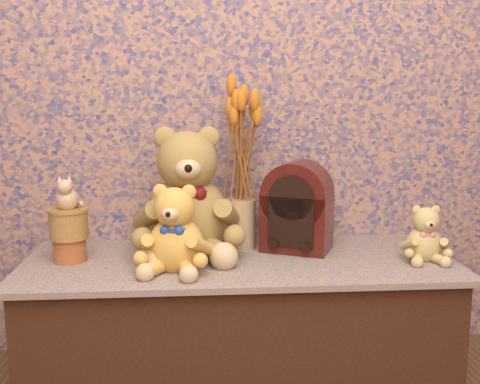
{
  "coord_description": "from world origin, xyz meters",
  "views": [
    {
      "loc": [
        -0.14,
        -0.63,
        0.99
      ],
      "look_at": [
        0.0,
        1.16,
        0.68
      ],
      "focal_mm": 41.82,
      "sensor_mm": 36.0,
      "label": 1
    }
  ],
  "objects_px": {
    "cathedral_radio": "(297,206)",
    "ceramic_vase": "(240,224)",
    "teddy_small": "(425,231)",
    "teddy_medium": "(176,224)",
    "cat_figurine": "(67,192)",
    "biscuit_tin_lower": "(70,250)",
    "teddy_large": "(187,186)"
  },
  "relations": [
    {
      "from": "cathedral_radio",
      "to": "biscuit_tin_lower",
      "type": "distance_m",
      "value": 0.8
    },
    {
      "from": "teddy_small",
      "to": "cathedral_radio",
      "type": "height_order",
      "value": "cathedral_radio"
    },
    {
      "from": "teddy_large",
      "to": "cathedral_radio",
      "type": "distance_m",
      "value": 0.4
    },
    {
      "from": "teddy_small",
      "to": "cat_figurine",
      "type": "xyz_separation_m",
      "value": [
        -1.19,
        0.07,
        0.14
      ]
    },
    {
      "from": "ceramic_vase",
      "to": "biscuit_tin_lower",
      "type": "height_order",
      "value": "ceramic_vase"
    },
    {
      "from": "teddy_medium",
      "to": "cat_figurine",
      "type": "distance_m",
      "value": 0.39
    },
    {
      "from": "teddy_large",
      "to": "cat_figurine",
      "type": "relative_size",
      "value": 4.08
    },
    {
      "from": "ceramic_vase",
      "to": "cat_figurine",
      "type": "height_order",
      "value": "cat_figurine"
    },
    {
      "from": "teddy_large",
      "to": "cathedral_radio",
      "type": "bearing_deg",
      "value": -1.72
    },
    {
      "from": "cat_figurine",
      "to": "teddy_medium",
      "type": "bearing_deg",
      "value": -19.49
    },
    {
      "from": "teddy_small",
      "to": "cathedral_radio",
      "type": "distance_m",
      "value": 0.44
    },
    {
      "from": "teddy_medium",
      "to": "teddy_small",
      "type": "relative_size",
      "value": 1.47
    },
    {
      "from": "teddy_small",
      "to": "ceramic_vase",
      "type": "relative_size",
      "value": 1.12
    },
    {
      "from": "cathedral_radio",
      "to": "biscuit_tin_lower",
      "type": "xyz_separation_m",
      "value": [
        -0.79,
        -0.08,
        -0.12
      ]
    },
    {
      "from": "cathedral_radio",
      "to": "cat_figurine",
      "type": "height_order",
      "value": "cathedral_radio"
    },
    {
      "from": "teddy_small",
      "to": "teddy_medium",
      "type": "bearing_deg",
      "value": -172.55
    },
    {
      "from": "teddy_large",
      "to": "cathedral_radio",
      "type": "height_order",
      "value": "teddy_large"
    },
    {
      "from": "cathedral_radio",
      "to": "ceramic_vase",
      "type": "height_order",
      "value": "cathedral_radio"
    },
    {
      "from": "teddy_small",
      "to": "cat_figurine",
      "type": "relative_size",
      "value": 1.73
    },
    {
      "from": "ceramic_vase",
      "to": "biscuit_tin_lower",
      "type": "distance_m",
      "value": 0.6
    },
    {
      "from": "teddy_medium",
      "to": "teddy_small",
      "type": "height_order",
      "value": "teddy_medium"
    },
    {
      "from": "teddy_medium",
      "to": "cat_figurine",
      "type": "xyz_separation_m",
      "value": [
        -0.36,
        0.11,
        0.09
      ]
    },
    {
      "from": "cathedral_radio",
      "to": "teddy_large",
      "type": "bearing_deg",
      "value": -154.93
    },
    {
      "from": "teddy_medium",
      "to": "cathedral_radio",
      "type": "relative_size",
      "value": 0.92
    },
    {
      "from": "cathedral_radio",
      "to": "ceramic_vase",
      "type": "bearing_deg",
      "value": -166.96
    },
    {
      "from": "teddy_medium",
      "to": "biscuit_tin_lower",
      "type": "xyz_separation_m",
      "value": [
        -0.36,
        0.11,
        -0.11
      ]
    },
    {
      "from": "cathedral_radio",
      "to": "ceramic_vase",
      "type": "xyz_separation_m",
      "value": [
        -0.2,
        0.04,
        -0.07
      ]
    },
    {
      "from": "cat_figurine",
      "to": "teddy_small",
      "type": "bearing_deg",
      "value": -5.54
    },
    {
      "from": "biscuit_tin_lower",
      "to": "cat_figurine",
      "type": "relative_size",
      "value": 0.93
    },
    {
      "from": "teddy_small",
      "to": "cathedral_radio",
      "type": "xyz_separation_m",
      "value": [
        -0.41,
        0.16,
        0.06
      ]
    },
    {
      "from": "teddy_small",
      "to": "cathedral_radio",
      "type": "bearing_deg",
      "value": 163.82
    },
    {
      "from": "teddy_medium",
      "to": "biscuit_tin_lower",
      "type": "relative_size",
      "value": 2.72
    }
  ]
}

